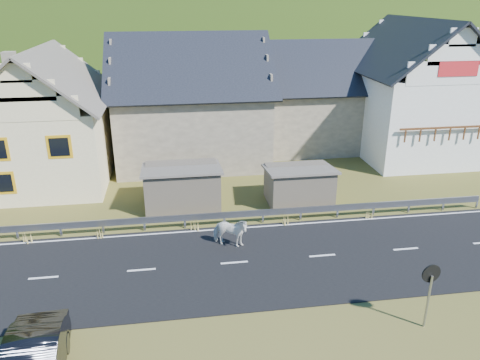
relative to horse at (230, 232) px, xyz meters
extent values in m
plane|color=#4B4E19|center=(-0.01, -1.49, -0.77)|extent=(160.00, 160.00, 0.00)
cube|color=black|center=(-0.01, -1.49, -0.75)|extent=(60.00, 7.00, 0.04)
cube|color=silver|center=(-0.01, -1.49, -0.73)|extent=(60.00, 6.60, 0.01)
cube|color=#93969B|center=(-0.01, 2.19, -0.19)|extent=(28.00, 0.08, 0.34)
cube|color=#93969B|center=(-10.01, 2.21, -0.42)|extent=(0.10, 0.06, 0.70)
cube|color=#93969B|center=(-8.01, 2.21, -0.42)|extent=(0.10, 0.06, 0.70)
cube|color=#93969B|center=(-6.01, 2.21, -0.42)|extent=(0.10, 0.06, 0.70)
cube|color=#93969B|center=(-4.01, 2.21, -0.42)|extent=(0.10, 0.06, 0.70)
cube|color=#93969B|center=(-2.01, 2.21, -0.42)|extent=(0.10, 0.06, 0.70)
cube|color=#93969B|center=(-0.01, 2.21, -0.42)|extent=(0.10, 0.06, 0.70)
cube|color=#93969B|center=(1.99, 2.21, -0.42)|extent=(0.10, 0.06, 0.70)
cube|color=#93969B|center=(3.99, 2.21, -0.42)|extent=(0.10, 0.06, 0.70)
cube|color=#93969B|center=(5.99, 2.21, -0.42)|extent=(0.10, 0.06, 0.70)
cube|color=#93969B|center=(7.99, 2.21, -0.42)|extent=(0.10, 0.06, 0.70)
cube|color=#93969B|center=(9.99, 2.21, -0.42)|extent=(0.10, 0.06, 0.70)
cube|color=#93969B|center=(11.99, 2.21, -0.42)|extent=(0.10, 0.06, 0.70)
cube|color=#93969B|center=(13.99, 2.21, -0.42)|extent=(0.10, 0.06, 0.70)
cube|color=#675C4E|center=(-2.01, 5.01, 0.33)|extent=(4.30, 3.30, 2.40)
cube|color=#675C4E|center=(4.49, 4.51, 0.23)|extent=(3.80, 2.90, 2.20)
cube|color=#FFEDB7|center=(-10.01, 10.51, 1.73)|extent=(7.00, 9.00, 5.00)
cube|color=gold|center=(-8.41, 6.01, 2.63)|extent=(1.30, 0.12, 1.30)
cube|color=gold|center=(-11.61, 6.01, 0.73)|extent=(1.30, 0.12, 1.30)
cube|color=tan|center=(-12.01, 12.01, 5.79)|extent=(0.70, 0.70, 2.40)
cube|color=tan|center=(-1.01, 13.51, 1.73)|extent=(10.00, 9.00, 5.00)
cube|color=tan|center=(8.99, 15.51, 1.53)|extent=(9.00, 8.00, 4.60)
cube|color=white|center=(14.99, 12.51, 2.23)|extent=(8.00, 10.00, 6.00)
cube|color=red|center=(14.99, 7.48, 6.03)|extent=(2.60, 0.06, 0.90)
cube|color=brown|center=(14.99, 7.26, 2.43)|extent=(6.80, 0.12, 0.12)
ellipsoid|color=#1D3A0E|center=(4.99, 178.51, -20.77)|extent=(440.00, 280.00, 260.00)
imported|color=white|center=(0.00, 0.00, 0.00)|extent=(1.40, 1.90, 1.46)
cylinder|color=#93969B|center=(6.07, -6.63, 0.27)|extent=(0.08, 0.08, 2.09)
cylinder|color=black|center=(6.07, -6.55, 1.37)|extent=(0.69, 0.10, 0.69)
cylinder|color=white|center=(6.07, -6.50, 1.37)|extent=(0.58, 0.07, 0.58)
camera|label=1|loc=(-2.38, -19.03, 10.17)|focal=35.00mm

